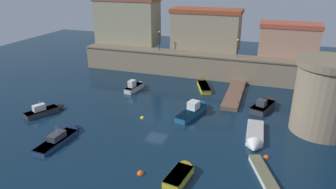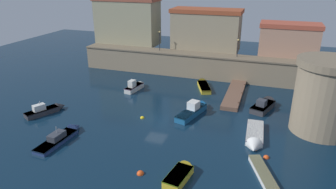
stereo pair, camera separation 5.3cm
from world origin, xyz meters
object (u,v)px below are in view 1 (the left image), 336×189
(moored_boat_3, at_px, (182,173))
(moored_boat_7, at_px, (265,104))
(moored_boat_2, at_px, (255,138))
(moored_boat_5, at_px, (195,109))
(quay_lamp_1, at_px, (238,45))
(fortress_tower, at_px, (326,96))
(moored_boat_6, at_px, (203,85))
(mooring_buoy_0, at_px, (142,118))
(mooring_buoy_2, at_px, (141,174))
(quay_lamp_0, at_px, (159,38))
(moored_boat_8, at_px, (47,110))
(mooring_buoy_1, at_px, (266,158))
(moored_boat_0, at_px, (136,86))
(moored_boat_1, at_px, (64,135))
(moored_boat_4, at_px, (267,181))

(moored_boat_3, bearing_deg, moored_boat_7, -10.73)
(moored_boat_2, distance_m, moored_boat_5, 9.41)
(quay_lamp_1, distance_m, moored_boat_2, 21.55)
(fortress_tower, relative_size, moored_boat_6, 1.37)
(moored_boat_2, bearing_deg, moored_boat_7, 173.40)
(mooring_buoy_0, bearing_deg, mooring_buoy_2, -67.47)
(quay_lamp_0, relative_size, moored_boat_8, 0.64)
(moored_boat_6, distance_m, mooring_buoy_0, 14.68)
(mooring_buoy_0, bearing_deg, fortress_tower, 9.99)
(moored_boat_5, distance_m, mooring_buoy_1, 12.44)
(moored_boat_0, height_order, mooring_buoy_2, moored_boat_0)
(quay_lamp_0, relative_size, mooring_buoy_1, 5.99)
(quay_lamp_0, distance_m, moored_boat_0, 11.49)
(moored_boat_2, height_order, moored_boat_7, moored_boat_7)
(moored_boat_0, xyz_separation_m, moored_boat_3, (13.40, -19.28, -0.16))
(moored_boat_5, distance_m, mooring_buoy_2, 14.69)
(moored_boat_2, xyz_separation_m, moored_boat_5, (-8.09, 4.81, 0.21))
(moored_boat_1, bearing_deg, moored_boat_2, -69.65)
(moored_boat_6, bearing_deg, moored_boat_0, 93.18)
(fortress_tower, xyz_separation_m, moored_boat_6, (-16.37, 10.12, -4.06))
(moored_boat_1, height_order, moored_boat_3, moored_boat_1)
(moored_boat_2, xyz_separation_m, moored_boat_7, (0.71, 9.70, 0.16))
(moored_boat_0, relative_size, mooring_buoy_0, 9.47)
(quay_lamp_1, relative_size, moored_boat_7, 0.49)
(moored_boat_2, bearing_deg, moored_boat_1, -75.09)
(fortress_tower, xyz_separation_m, moored_boat_8, (-33.90, -6.37, -3.96))
(moored_boat_1, xyz_separation_m, mooring_buoy_0, (6.43, 7.54, -0.33))
(moored_boat_5, height_order, mooring_buoy_2, moored_boat_5)
(moored_boat_8, xyz_separation_m, mooring_buoy_0, (12.70, 2.63, -0.46))
(quay_lamp_1, distance_m, moored_boat_0, 18.38)
(fortress_tower, bearing_deg, moored_boat_7, 142.79)
(moored_boat_6, bearing_deg, mooring_buoy_1, -171.09)
(quay_lamp_1, relative_size, moored_boat_4, 0.43)
(mooring_buoy_2, bearing_deg, moored_boat_3, 13.33)
(moored_boat_2, xyz_separation_m, moored_boat_8, (-26.83, -1.50, 0.12))
(moored_boat_0, relative_size, mooring_buoy_1, 8.56)
(moored_boat_5, bearing_deg, quay_lamp_1, 3.05)
(moored_boat_8, bearing_deg, mooring_buoy_1, -67.33)
(moored_boat_6, distance_m, moored_boat_8, 24.07)
(quay_lamp_1, xyz_separation_m, moored_boat_5, (-3.32, -15.36, -5.70))
(moored_boat_7, bearing_deg, moored_boat_3, 179.46)
(moored_boat_3, height_order, moored_boat_4, moored_boat_3)
(mooring_buoy_1, xyz_separation_m, mooring_buoy_2, (-11.03, -6.62, 0.00))
(moored_boat_2, xyz_separation_m, moored_boat_6, (-9.29, 14.98, 0.02))
(moored_boat_0, distance_m, mooring_buoy_2, 22.37)
(quay_lamp_0, distance_m, mooring_buoy_0, 20.65)
(moored_boat_0, xyz_separation_m, moored_boat_8, (-7.58, -11.88, -0.10))
(moored_boat_2, relative_size, mooring_buoy_1, 11.79)
(moored_boat_0, relative_size, moored_boat_7, 0.83)
(moored_boat_4, relative_size, moored_boat_5, 0.94)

